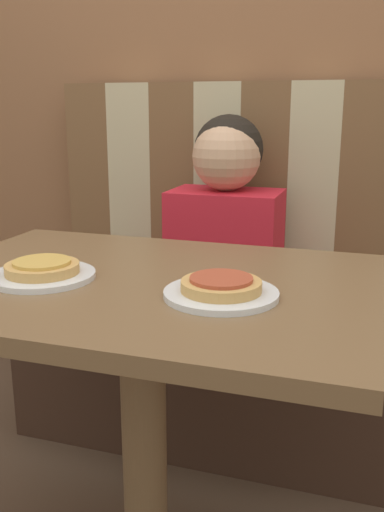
% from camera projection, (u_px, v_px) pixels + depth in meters
% --- Properties ---
extents(wall_back, '(7.00, 0.05, 2.60)m').
position_uv_depth(wall_back, '(251.00, 45.00, 1.97)').
color(wall_back, brown).
rests_on(wall_back, ground_plane).
extents(booth_seat, '(1.32, 0.53, 0.42)m').
position_uv_depth(booth_seat, '(223.00, 372.00, 1.95)').
color(booth_seat, '#382319').
rests_on(booth_seat, ground_plane).
extents(booth_backrest, '(1.32, 0.09, 0.75)m').
position_uv_depth(booth_backrest, '(242.00, 193.00, 2.01)').
color(booth_backrest, brown).
rests_on(booth_backrest, booth_seat).
extents(dining_table, '(0.96, 0.71, 0.75)m').
position_uv_depth(dining_table, '(142.00, 325.00, 1.21)').
color(dining_table, brown).
rests_on(dining_table, ground_plane).
extents(person, '(0.35, 0.25, 0.65)m').
position_uv_depth(person, '(226.00, 216.00, 1.82)').
color(person, red).
rests_on(person, booth_seat).
extents(plate_left, '(0.22, 0.22, 0.01)m').
position_uv_depth(plate_left, '(43.00, 276.00, 1.18)').
color(plate_left, white).
rests_on(plate_left, dining_table).
extents(plate_right, '(0.22, 0.22, 0.01)m').
position_uv_depth(plate_right, '(221.00, 294.00, 1.06)').
color(plate_right, white).
rests_on(plate_right, dining_table).
extents(pizza_left, '(0.15, 0.15, 0.03)m').
position_uv_depth(pizza_left, '(42.00, 267.00, 1.17)').
color(pizza_left, tan).
rests_on(pizza_left, plate_left).
extents(pizza_right, '(0.15, 0.15, 0.03)m').
position_uv_depth(pizza_right, '(221.00, 285.00, 1.06)').
color(pizza_right, tan).
rests_on(pizza_right, plate_right).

